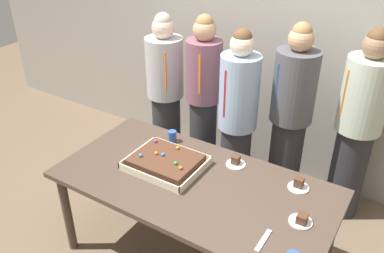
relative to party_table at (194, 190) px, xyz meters
name	(u,v)px	position (x,y,z in m)	size (l,w,h in m)	color
interior_back_panel	(285,30)	(0.00, 1.60, 0.79)	(8.00, 0.12, 3.00)	#9E998E
party_table	(194,190)	(0.00, 0.00, 0.00)	(2.02, 1.02, 0.79)	#47382D
sheet_cake	(166,162)	(-0.28, 0.04, 0.12)	(0.55, 0.45, 0.11)	beige
plated_slice_near_left	(299,185)	(0.66, 0.33, 0.11)	(0.15, 0.15, 0.08)	white
plated_slice_near_right	(236,162)	(0.16, 0.35, 0.10)	(0.15, 0.15, 0.07)	white
plated_slice_far_left	(301,220)	(0.80, 0.00, 0.10)	(0.15, 0.15, 0.07)	white
drink_cup_nearest	(172,136)	(-0.44, 0.37, 0.13)	(0.07, 0.07, 0.10)	#2D5199
cake_server_utensil	(263,240)	(0.66, -0.27, 0.08)	(0.03, 0.20, 0.01)	silver
person_serving_front	(290,119)	(0.32, 1.05, 0.19)	(0.36, 0.36, 1.75)	#28282D
person_green_shirt_behind	(203,101)	(-0.51, 0.99, 0.19)	(0.33, 0.33, 1.72)	#28282D
person_striped_tie_right	(165,93)	(-0.95, 0.99, 0.15)	(0.36, 0.36, 1.67)	#28282D
person_far_right_suit	(358,127)	(0.84, 1.25, 0.18)	(0.38, 0.38, 1.74)	#28282D
person_left_edge_reaching	(237,120)	(-0.08, 0.84, 0.17)	(0.34, 0.34, 1.69)	#28282D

